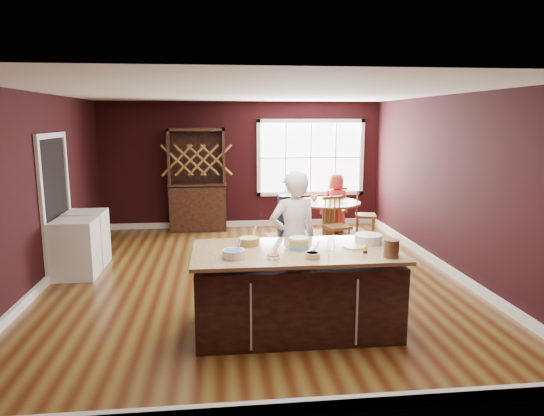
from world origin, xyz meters
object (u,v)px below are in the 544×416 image
at_px(seated_woman, 336,203).
at_px(hutch, 197,180).
at_px(chair_north, 334,208).
at_px(dryer, 87,238).
at_px(washer, 76,249).
at_px(high_chair, 288,215).
at_px(chair_south, 337,224).
at_px(dining_table, 328,213).
at_px(baker, 293,239).
at_px(toddler, 287,197).
at_px(chair_east, 366,213).
at_px(kitchen_island, 296,291).
at_px(layer_cake, 299,243).

relative_size(seated_woman, hutch, 0.58).
xyz_separation_m(chair_north, dryer, (-4.54, -1.95, -0.03)).
relative_size(chair_north, dryer, 1.07).
distance_m(hutch, washer, 3.45).
height_order(high_chair, dryer, high_chair).
distance_m(chair_south, seated_woman, 1.41).
height_order(dining_table, hutch, hutch).
height_order(baker, washer, baker).
distance_m(baker, toddler, 3.65).
height_order(chair_east, seated_woman, seated_woman).
distance_m(chair_south, high_chair, 1.37).
height_order(chair_south, seated_woman, seated_woman).
distance_m(kitchen_island, toddler, 4.39).
bearing_deg(chair_east, high_chair, 95.23).
xyz_separation_m(chair_south, hutch, (-2.51, 1.96, 0.58)).
bearing_deg(hutch, chair_north, -7.02).
height_order(hutch, washer, hutch).
xyz_separation_m(chair_south, seated_woman, (0.31, 1.37, 0.13)).
bearing_deg(chair_south, toddler, 104.62).
relative_size(hutch, washer, 2.47).
relative_size(dining_table, layer_cake, 4.01).
relative_size(seated_woman, toddler, 4.78).
bearing_deg(dryer, hutch, 53.66).
bearing_deg(washer, layer_cake, -35.31).
height_order(chair_south, toddler, chair_south).
relative_size(chair_south, dryer, 1.12).
relative_size(kitchen_island, washer, 2.60).
bearing_deg(chair_south, kitchen_island, -127.90).
xyz_separation_m(layer_cake, high_chair, (0.49, 4.27, -0.54)).
relative_size(chair_north, washer, 1.08).
xyz_separation_m(baker, dryer, (-3.05, 2.07, -0.42)).
height_order(chair_east, chair_south, same).
bearing_deg(toddler, baker, -96.82).
relative_size(kitchen_island, baker, 1.32).
distance_m(chair_east, dryer, 5.18).
bearing_deg(layer_cake, chair_east, 63.45).
height_order(kitchen_island, dining_table, kitchen_island).
bearing_deg(kitchen_island, layer_cake, 38.57).
distance_m(toddler, washer, 4.13).
bearing_deg(seated_woman, chair_south, 69.20).
bearing_deg(baker, dryer, -47.20).
bearing_deg(chair_south, baker, -131.93).
distance_m(dining_table, dryer, 4.40).
xyz_separation_m(chair_north, seated_woman, (-0.03, -0.24, 0.15)).
xyz_separation_m(kitchen_island, hutch, (-1.27, 5.09, 0.64)).
relative_size(toddler, dryer, 0.30).
bearing_deg(hutch, chair_south, -37.91).
bearing_deg(washer, chair_north, 29.67).
height_order(hutch, dryer, hutch).
height_order(kitchen_island, baker, baker).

